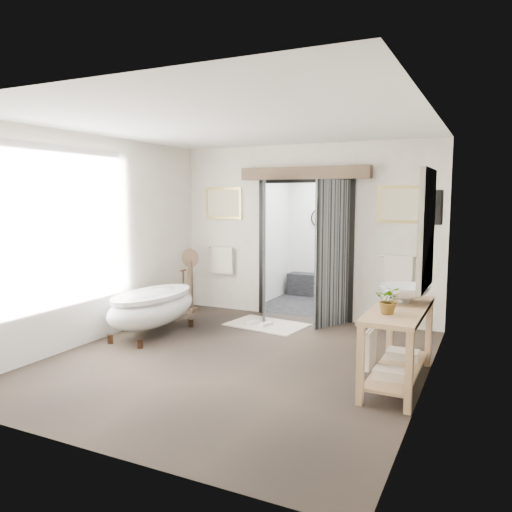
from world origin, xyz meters
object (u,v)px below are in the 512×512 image
Objects in this scene: clawfoot_tub at (152,307)px; rug at (267,325)px; basin at (404,294)px; vanity at (396,339)px.

clawfoot_tub is 1.47× the size of rug.
basin is at bearing -30.34° from rug.
clawfoot_tub is at bearing -136.39° from rug.
vanity is at bearing -6.85° from clawfoot_tub.
basin reaches higher than rug.
rug is at bearing 158.55° from basin.
basin reaches higher than vanity.
vanity is 2.88m from rug.
clawfoot_tub is at bearing -173.10° from basin.
clawfoot_tub is at bearing 173.15° from vanity.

